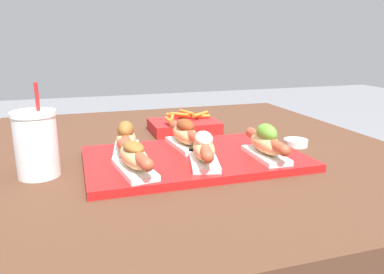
{
  "coord_description": "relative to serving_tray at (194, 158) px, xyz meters",
  "views": [
    {
      "loc": [
        -0.29,
        -0.96,
        1.03
      ],
      "look_at": [
        -0.02,
        -0.11,
        0.79
      ],
      "focal_mm": 35.0,
      "sensor_mm": 36.0,
      "label": 1
    }
  ],
  "objects": [
    {
      "name": "patio_table",
      "position": [
        0.02,
        0.13,
        -0.38
      ],
      "size": [
        1.13,
        1.17,
        0.74
      ],
      "color": "#4C2D1E",
      "rests_on": "ground_plane"
    },
    {
      "name": "serving_tray",
      "position": [
        0.0,
        0.0,
        0.0
      ],
      "size": [
        0.52,
        0.32,
        0.02
      ],
      "color": "red",
      "rests_on": "patio_table"
    },
    {
      "name": "hot_dog_0",
      "position": [
        -0.16,
        -0.07,
        0.04
      ],
      "size": [
        0.08,
        0.19,
        0.07
      ],
      "color": "white",
      "rests_on": "serving_tray"
    },
    {
      "name": "hot_dog_1",
      "position": [
        0.0,
        -0.06,
        0.04
      ],
      "size": [
        0.09,
        0.19,
        0.07
      ],
      "color": "white",
      "rests_on": "serving_tray"
    },
    {
      "name": "hot_dog_2",
      "position": [
        0.15,
        -0.07,
        0.04
      ],
      "size": [
        0.06,
        0.19,
        0.08
      ],
      "color": "white",
      "rests_on": "serving_tray"
    },
    {
      "name": "hot_dog_3",
      "position": [
        -0.15,
        0.07,
        0.04
      ],
      "size": [
        0.08,
        0.19,
        0.08
      ],
      "color": "white",
      "rests_on": "serving_tray"
    },
    {
      "name": "hot_dog_4",
      "position": [
        -0.0,
        0.07,
        0.04
      ],
      "size": [
        0.07,
        0.19,
        0.07
      ],
      "color": "white",
      "rests_on": "serving_tray"
    },
    {
      "name": "sauce_bowl",
      "position": [
        0.31,
        0.05,
        0.0
      ],
      "size": [
        0.07,
        0.07,
        0.02
      ],
      "color": "white",
      "rests_on": "patio_table"
    },
    {
      "name": "drink_cup",
      "position": [
        -0.35,
        0.01,
        0.06
      ],
      "size": [
        0.09,
        0.09,
        0.2
      ],
      "color": "white",
      "rests_on": "patio_table"
    },
    {
      "name": "fries_basket",
      "position": [
        0.06,
        0.31,
        0.01
      ],
      "size": [
        0.21,
        0.16,
        0.06
      ],
      "color": "red",
      "rests_on": "patio_table"
    }
  ]
}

